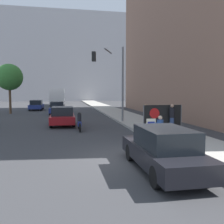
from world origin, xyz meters
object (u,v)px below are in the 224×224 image
object	(u,v)px
car_on_road_distant	(36,105)
motorcycle_on_road	(79,123)
protest_banner	(162,117)
parked_car_curbside	(163,150)
traffic_light_pole	(112,72)
car_on_road_nearest	(62,116)
street_tree_midblock	(9,77)
car_on_road_midblock	(57,108)
jogger_on_sidewalk	(172,117)
city_bus_on_road	(58,96)
seated_protester	(160,126)
pedestrian_behind	(146,116)

from	to	relation	value
car_on_road_distant	motorcycle_on_road	xyz separation A→B (m)	(5.01, -20.03, -0.18)
motorcycle_on_road	protest_banner	bearing A→B (deg)	-19.85
protest_banner	parked_car_curbside	size ratio (longest dim) A/B	0.58
traffic_light_pole	parked_car_curbside	bearing A→B (deg)	-93.35
car_on_road_nearest	car_on_road_distant	xyz separation A→B (m)	(-3.84, 17.28, -0.02)
traffic_light_pole	street_tree_midblock	bearing A→B (deg)	134.20
car_on_road_midblock	motorcycle_on_road	size ratio (longest dim) A/B	2.16
jogger_on_sidewalk	city_bus_on_road	bearing A→B (deg)	-112.71
seated_protester	protest_banner	world-z (taller)	protest_banner
parked_car_curbside	motorcycle_on_road	distance (m)	9.72
parked_car_curbside	car_on_road_distant	xyz separation A→B (m)	(-7.27, 29.48, -0.02)
traffic_light_pole	parked_car_curbside	size ratio (longest dim) A/B	1.36
car_on_road_distant	city_bus_on_road	xyz separation A→B (m)	(2.70, 11.14, 1.09)
car_on_road_nearest	motorcycle_on_road	xyz separation A→B (m)	(1.17, -2.75, -0.20)
car_on_road_midblock	street_tree_midblock	world-z (taller)	street_tree_midblock
street_tree_midblock	motorcycle_on_road	bearing A→B (deg)	-62.93
traffic_light_pole	city_bus_on_road	bearing A→B (deg)	101.05
jogger_on_sidewalk	protest_banner	world-z (taller)	jogger_on_sidewalk
traffic_light_pole	car_on_road_midblock	distance (m)	11.21
street_tree_midblock	car_on_road_nearest	bearing A→B (deg)	-62.03
jogger_on_sidewalk	street_tree_midblock	distance (m)	21.63
jogger_on_sidewalk	car_on_road_distant	distance (m)	24.69
pedestrian_behind	traffic_light_pole	size ratio (longest dim) A/B	0.26
parked_car_curbside	city_bus_on_road	distance (m)	40.88
protest_banner	street_tree_midblock	xyz separation A→B (m)	(-12.73, 16.49, 3.33)
traffic_light_pole	street_tree_midblock	xyz separation A→B (m)	(-10.49, 10.78, 0.06)
seated_protester	traffic_light_pole	world-z (taller)	traffic_light_pole
jogger_on_sidewalk	parked_car_curbside	size ratio (longest dim) A/B	0.37
car_on_road_nearest	street_tree_midblock	xyz separation A→B (m)	(-6.28, 11.83, 3.64)
car_on_road_nearest	city_bus_on_road	bearing A→B (deg)	92.30
city_bus_on_road	motorcycle_on_road	distance (m)	31.28
city_bus_on_road	car_on_road_nearest	bearing A→B (deg)	-87.70
jogger_on_sidewalk	protest_banner	distance (m)	0.61
protest_banner	car_on_road_midblock	xyz separation A→B (m)	(-7.18, 15.12, -0.31)
pedestrian_behind	city_bus_on_road	distance (m)	32.58
traffic_light_pole	city_bus_on_road	size ratio (longest dim) A/B	0.57
pedestrian_behind	car_on_road_midblock	xyz separation A→B (m)	(-6.46, 13.89, -0.27)
city_bus_on_road	pedestrian_behind	bearing A→B (deg)	-77.82
car_on_road_midblock	protest_banner	bearing A→B (deg)	-64.60
protest_banner	motorcycle_on_road	world-z (taller)	protest_banner
seated_protester	protest_banner	xyz separation A→B (m)	(1.33, 3.00, 0.19)
seated_protester	car_on_road_nearest	distance (m)	9.21
traffic_light_pole	car_on_road_distant	bearing A→B (deg)	116.37
seated_protester	parked_car_curbside	distance (m)	4.85
seated_protester	car_on_road_distant	size ratio (longest dim) A/B	0.27
protest_banner	car_on_road_nearest	xyz separation A→B (m)	(-6.45, 4.66, -0.30)
car_on_road_distant	city_bus_on_road	distance (m)	11.51
parked_car_curbside	motorcycle_on_road	size ratio (longest dim) A/B	2.12
traffic_light_pole	car_on_road_distant	size ratio (longest dim) A/B	1.37
parked_car_curbside	street_tree_midblock	size ratio (longest dim) A/B	0.76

